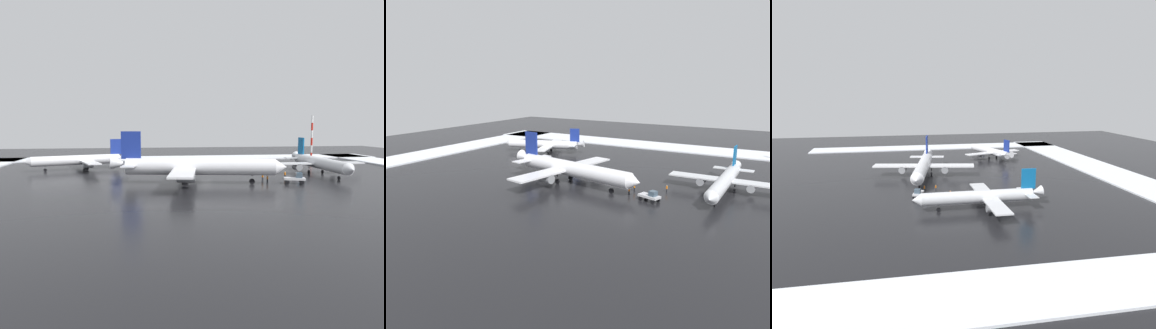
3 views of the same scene
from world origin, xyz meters
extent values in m
plane|color=black|center=(0.00, 0.00, 0.00)|extent=(240.00, 240.00, 0.00)
cube|color=white|center=(0.00, -50.00, 0.21)|extent=(152.00, 16.00, 0.42)
cube|color=white|center=(67.00, 0.00, 0.21)|extent=(14.00, 116.00, 0.42)
cylinder|color=white|center=(3.89, 12.41, 3.87)|extent=(33.28, 9.78, 3.76)
cone|color=white|center=(-13.70, 15.70, 3.87)|extent=(3.26, 4.00, 3.57)
cone|color=white|center=(21.71, 9.08, 4.53)|extent=(4.47, 3.86, 3.65)
cube|color=white|center=(5.49, 2.90, 3.54)|extent=(7.42, 15.02, 0.40)
cylinder|color=gray|center=(5.35, 5.17, 2.43)|extent=(4.10, 2.86, 2.21)
cube|color=white|center=(8.82, 20.71, 3.54)|extent=(7.42, 15.02, 0.40)
cylinder|color=gray|center=(7.87, 18.64, 2.43)|extent=(4.10, 2.86, 2.21)
cube|color=navy|center=(19.10, 9.57, 8.62)|extent=(4.42, 1.20, 6.19)
cube|color=white|center=(18.28, 6.35, 4.31)|extent=(3.80, 5.74, 0.27)
cube|color=white|center=(19.49, 12.87, 4.31)|extent=(3.80, 5.74, 0.27)
cylinder|color=black|center=(-7.51, 14.54, 2.21)|extent=(0.27, 0.27, 0.77)
cylinder|color=black|center=(-7.51, 14.54, 0.61)|extent=(1.27, 0.60, 1.22)
cylinder|color=black|center=(6.71, 9.41, 2.21)|extent=(0.27, 0.27, 0.77)
cylinder|color=black|center=(6.71, 9.41, 0.61)|extent=(1.27, 0.60, 1.22)
cylinder|color=black|center=(7.60, 14.19, 2.21)|extent=(0.27, 0.27, 0.77)
cylinder|color=black|center=(7.60, 14.19, 0.61)|extent=(1.27, 0.60, 1.22)
cylinder|color=silver|center=(-29.86, 2.54, 3.10)|extent=(3.14, 26.60, 3.01)
cone|color=silver|center=(-29.79, 16.90, 3.10)|extent=(2.87, 2.14, 2.86)
cone|color=silver|center=(-29.93, -11.99, 3.63)|extent=(2.58, 3.18, 2.93)
cube|color=silver|center=(-37.14, -0.08, 2.84)|extent=(11.54, 3.96, 0.32)
cylinder|color=gray|center=(-35.36, 0.35, 1.95)|extent=(1.79, 3.02, 1.77)
cube|color=silver|center=(-22.61, -0.15, 2.84)|extent=(11.54, 3.96, 0.32)
cylinder|color=gray|center=(-24.38, 0.30, 1.95)|extent=(1.79, 3.02, 1.77)
cube|color=#0C5999|center=(-29.92, -9.86, 6.91)|extent=(0.34, 3.55, 4.96)
cube|color=silver|center=(-32.58, -9.67, 3.46)|extent=(4.26, 2.32, 0.21)
cube|color=silver|center=(-27.26, -9.70, 3.46)|extent=(4.26, 2.32, 0.21)
cylinder|color=black|center=(-29.81, 11.85, 1.77)|extent=(0.21, 0.21, 0.62)
cylinder|color=black|center=(-29.81, 11.85, 0.49)|extent=(0.31, 0.98, 0.97)
cylinder|color=black|center=(-31.82, -0.11, 1.77)|extent=(0.21, 0.21, 0.62)
cylinder|color=black|center=(-31.82, -0.11, 0.49)|extent=(0.31, 0.98, 0.97)
cylinder|color=black|center=(-27.92, -0.13, 1.77)|extent=(0.21, 0.21, 0.62)
cylinder|color=black|center=(-27.92, -0.13, 0.49)|extent=(0.31, 0.98, 0.97)
cylinder|color=white|center=(35.24, -17.76, 2.91)|extent=(24.49, 10.80, 2.83)
cone|color=white|center=(47.97, -13.37, 2.91)|extent=(2.76, 3.19, 2.68)
cone|color=white|center=(22.36, -22.21, 3.41)|extent=(3.59, 3.24, 2.75)
cube|color=white|center=(30.66, -12.14, 2.66)|extent=(6.98, 11.41, 0.30)
cylinder|color=gray|center=(31.60, -13.57, 1.83)|extent=(3.21, 2.49, 1.66)
cube|color=white|center=(35.11, -25.02, 2.66)|extent=(6.98, 11.41, 0.30)
cylinder|color=gray|center=(34.96, -23.31, 1.83)|extent=(3.21, 2.49, 1.66)
cube|color=navy|center=(24.25, -21.56, 6.48)|extent=(3.24, 1.37, 4.65)
cube|color=white|center=(23.59, -19.15, 3.24)|extent=(3.34, 4.48, 0.20)
cube|color=white|center=(25.22, -23.86, 3.24)|extent=(3.34, 4.48, 0.20)
cylinder|color=black|center=(43.49, -14.92, 1.66)|extent=(0.20, 0.20, 0.58)
cylinder|color=black|center=(43.49, -14.92, 0.46)|extent=(0.96, 0.57, 0.91)
cylinder|color=black|center=(32.29, -16.85, 1.66)|extent=(0.20, 0.20, 0.58)
cylinder|color=black|center=(32.29, -16.85, 0.46)|extent=(0.96, 0.57, 0.91)
cylinder|color=black|center=(33.48, -20.31, 1.66)|extent=(0.20, 0.20, 0.58)
cylinder|color=black|center=(33.48, -20.31, 0.46)|extent=(0.96, 0.57, 0.91)
cube|color=silver|center=(-17.03, 15.53, 1.15)|extent=(5.03, 3.41, 0.50)
cube|color=#3F5160|center=(-17.92, 15.79, 1.95)|extent=(1.77, 1.83, 1.10)
cylinder|color=black|center=(-18.86, 15.03, 0.45)|extent=(0.95, 0.56, 0.90)
cylinder|color=black|center=(-18.30, 16.93, 0.45)|extent=(0.95, 0.56, 0.90)
cylinder|color=black|center=(-15.77, 14.13, 0.45)|extent=(0.95, 0.56, 0.90)
cylinder|color=black|center=(-15.21, 16.03, 0.45)|extent=(0.95, 0.56, 0.90)
cylinder|color=black|center=(-11.37, 13.45, 0.42)|extent=(0.16, 0.16, 0.85)
cylinder|color=black|center=(-11.56, 13.42, 0.42)|extent=(0.16, 0.16, 0.85)
cylinder|color=orange|center=(-11.46, 13.43, 1.16)|extent=(0.36, 0.36, 0.62)
sphere|color=tan|center=(-11.46, 13.43, 1.59)|extent=(0.24, 0.24, 0.24)
cylinder|color=black|center=(-18.15, 7.13, 0.42)|extent=(0.16, 0.16, 0.85)
cylinder|color=black|center=(-18.26, 7.30, 0.42)|extent=(0.16, 0.16, 0.85)
cylinder|color=orange|center=(-18.21, 7.21, 1.16)|extent=(0.36, 0.36, 0.62)
sphere|color=tan|center=(-18.21, 7.21, 1.59)|extent=(0.24, 0.24, 0.24)
cylinder|color=black|center=(-11.33, 10.21, 0.42)|extent=(0.16, 0.16, 0.85)
cylinder|color=black|center=(-11.52, 10.28, 0.42)|extent=(0.16, 0.16, 0.85)
cylinder|color=orange|center=(-11.42, 10.24, 1.16)|extent=(0.36, 0.36, 0.62)
sphere|color=tan|center=(-11.42, 10.24, 1.59)|extent=(0.24, 0.24, 0.24)
camera|label=1|loc=(17.51, 94.20, 13.27)|focal=35.00mm
camera|label=2|loc=(-43.09, 89.17, 25.65)|focal=35.00mm
camera|label=3|loc=(-112.15, 22.17, 27.84)|focal=35.00mm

